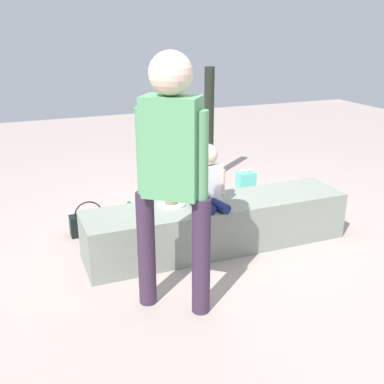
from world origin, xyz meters
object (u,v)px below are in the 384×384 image
water_bottle_far_side (198,194)px  handbag_black_leather (89,223)px  party_cup_red (196,210)px  gift_bag (246,184)px  child_seated (208,179)px  adult_standing (172,164)px  water_bottle_near_gift (129,212)px  cake_box_white (248,204)px  cake_plate (171,202)px

water_bottle_far_side → handbag_black_leather: bearing=-163.5°
party_cup_red → handbag_black_leather: size_ratio=0.28×
handbag_black_leather → gift_bag: bearing=10.7°
child_seated → adult_standing: adult_standing is taller
water_bottle_near_gift → cake_box_white: water_bottle_near_gift is taller
child_seated → cake_plate: (-0.25, 0.12, -0.19)m
water_bottle_far_side → cake_box_white: bearing=-47.6°
child_seated → handbag_black_leather: 1.16m
cake_plate → handbag_black_leather: bearing=135.9°
gift_bag → water_bottle_near_gift: bearing=-172.3°
adult_standing → water_bottle_far_side: 2.04m
water_bottle_far_side → water_bottle_near_gift: bearing=-165.4°
child_seated → gift_bag: size_ratio=1.62×
water_bottle_far_side → gift_bag: bearing=-2.4°
child_seated → handbag_black_leather: bearing=140.8°
cake_plate → cake_box_white: cake_plate is taller
adult_standing → water_bottle_near_gift: (0.08, 1.44, -0.87)m
cake_plate → gift_bag: cake_plate is taller
water_bottle_far_side → handbag_black_leather: 1.20m
gift_bag → water_bottle_near_gift: 1.31m
cake_box_white → handbag_black_leather: (-1.52, 0.06, 0.02)m
gift_bag → party_cup_red: bearing=-158.6°
cake_plate → handbag_black_leather: cake_plate is taller
gift_bag → cake_plate: bearing=-142.6°
party_cup_red → cake_box_white: 0.51m
adult_standing → water_bottle_far_side: adult_standing is taller
water_bottle_near_gift → party_cup_red: size_ratio=2.07×
adult_standing → handbag_black_leather: 1.59m
child_seated → cake_box_white: bearing=40.9°
cake_box_white → handbag_black_leather: size_ratio=0.88×
cake_box_white → party_cup_red: bearing=167.0°
cake_plate → child_seated: bearing=-25.3°
child_seated → water_bottle_near_gift: bearing=117.7°
child_seated → party_cup_red: bearing=73.9°
cake_plate → water_bottle_far_side: bearing=56.2°
cake_plate → party_cup_red: size_ratio=2.43×
adult_standing → handbag_black_leather: size_ratio=4.87×
adult_standing → gift_bag: adult_standing is taller
water_bottle_near_gift → water_bottle_far_side: bearing=14.6°
cake_plate → water_bottle_far_side: cake_plate is taller
gift_bag → party_cup_red: gift_bag is taller
gift_bag → cake_box_white: 0.42m
adult_standing → cake_plate: 0.97m
water_bottle_far_side → cake_box_white: size_ratio=0.66×
cake_plate → handbag_black_leather: (-0.56, 0.54, -0.31)m
cake_plate → cake_box_white: size_ratio=0.78×
adult_standing → gift_bag: 2.28m
cake_box_white → cake_plate: bearing=-152.9°
water_bottle_far_side → cake_box_white: 0.54m
child_seated → gift_bag: 1.40m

